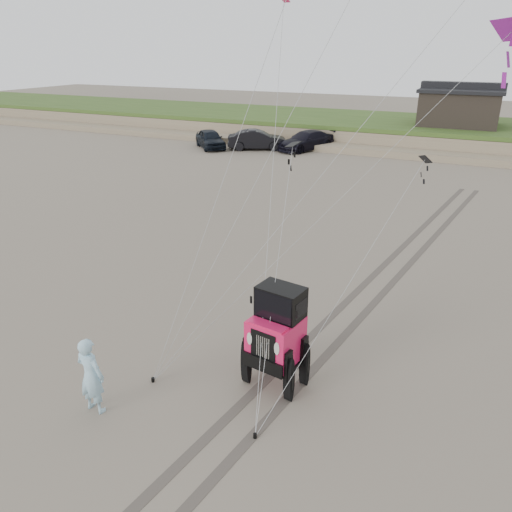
# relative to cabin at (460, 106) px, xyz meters

# --- Properties ---
(ground) EXTENTS (160.00, 160.00, 0.00)m
(ground) POSITION_rel_cabin_xyz_m (-2.00, -37.00, -3.24)
(ground) COLOR #6B6054
(ground) RESTS_ON ground
(dune_ridge) EXTENTS (160.00, 14.25, 1.73)m
(dune_ridge) POSITION_rel_cabin_xyz_m (-2.00, 0.50, -2.42)
(dune_ridge) COLOR #7A6B54
(dune_ridge) RESTS_ON ground
(cabin) EXTENTS (6.40, 5.40, 3.35)m
(cabin) POSITION_rel_cabin_xyz_m (0.00, 0.00, 0.00)
(cabin) COLOR black
(cabin) RESTS_ON dune_ridge
(truck_a) EXTENTS (4.28, 4.33, 1.48)m
(truck_a) POSITION_rel_cabin_xyz_m (-18.03, -9.35, -2.50)
(truck_a) COLOR black
(truck_a) RESTS_ON ground
(truck_b) EXTENTS (4.95, 3.46, 1.55)m
(truck_b) POSITION_rel_cabin_xyz_m (-14.29, -8.29, -2.46)
(truck_b) COLOR black
(truck_b) RESTS_ON ground
(truck_c) EXTENTS (4.08, 5.52, 1.49)m
(truck_c) POSITION_rel_cabin_xyz_m (-10.66, -6.84, -2.49)
(truck_c) COLOR black
(truck_c) RESTS_ON ground
(jeep) EXTENTS (3.26, 5.85, 2.06)m
(jeep) POSITION_rel_cabin_xyz_m (-1.07, -35.58, -2.21)
(jeep) COLOR #E81954
(jeep) RESTS_ON ground
(man) EXTENTS (0.71, 0.48, 1.89)m
(man) POSITION_rel_cabin_xyz_m (-4.43, -38.22, -2.29)
(man) COLOR #83B2CA
(man) RESTS_ON ground
(stake_main) EXTENTS (0.08, 0.08, 0.12)m
(stake_main) POSITION_rel_cabin_xyz_m (-3.85, -36.82, -3.18)
(stake_main) COLOR black
(stake_main) RESTS_ON ground
(stake_aux) EXTENTS (0.08, 0.08, 0.12)m
(stake_aux) POSITION_rel_cabin_xyz_m (-0.72, -37.49, -3.18)
(stake_aux) COLOR black
(stake_aux) RESTS_ON ground
(tire_tracks) EXTENTS (5.22, 29.74, 0.01)m
(tire_tracks) POSITION_rel_cabin_xyz_m (0.00, -29.00, -3.23)
(tire_tracks) COLOR #4C443D
(tire_tracks) RESTS_ON ground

